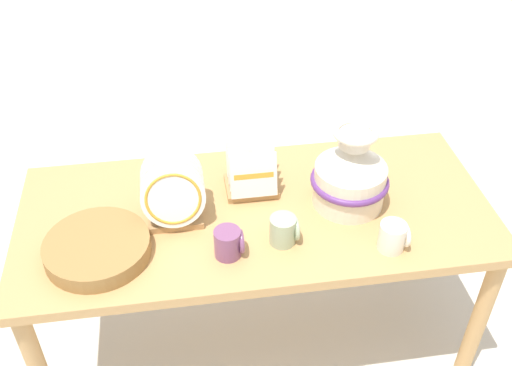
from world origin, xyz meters
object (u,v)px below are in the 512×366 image
dish_rack_square_plates (252,174)px  mug_cream_glaze (394,237)px  ceramic_vase (351,173)px  mug_sage_glaze (284,230)px  dish_rack_round_plates (173,195)px  wicker_charger_stack (97,248)px  mug_plum_glaze (229,243)px

dish_rack_square_plates → mug_cream_glaze: size_ratio=1.91×
ceramic_vase → mug_sage_glaze: ceramic_vase is taller
mug_cream_glaze → dish_rack_square_plates: bearing=137.6°
ceramic_vase → mug_cream_glaze: (0.08, -0.23, -0.07)m
dish_rack_round_plates → dish_rack_square_plates: size_ratio=1.25×
mug_cream_glaze → wicker_charger_stack: bearing=173.3°
dish_rack_square_plates → mug_sage_glaze: 0.27m
ceramic_vase → mug_sage_glaze: (-0.24, -0.15, -0.07)m
wicker_charger_stack → mug_cream_glaze: size_ratio=3.41×
dish_rack_round_plates → mug_plum_glaze: size_ratio=2.39×
mug_cream_glaze → mug_plum_glaze: size_ratio=1.00×
ceramic_vase → mug_sage_glaze: 0.29m
wicker_charger_stack → ceramic_vase: bearing=8.9°
mug_plum_glaze → mug_cream_glaze: bearing=-5.4°
dish_rack_round_plates → mug_cream_glaze: (0.64, -0.23, -0.05)m
wicker_charger_stack → mug_cream_glaze: 0.88m
dish_rack_round_plates → dish_rack_square_plates: 0.29m
dish_rack_round_plates → ceramic_vase: bearing=-0.4°
dish_rack_round_plates → mug_sage_glaze: 0.36m
mug_sage_glaze → mug_plum_glaze: same height
ceramic_vase → mug_plum_glaze: (-0.41, -0.18, -0.07)m
dish_rack_round_plates → wicker_charger_stack: dish_rack_round_plates is taller
dish_rack_square_plates → mug_cream_glaze: 0.51m
dish_rack_square_plates → mug_cream_glaze: (0.38, -0.34, -0.01)m
dish_rack_square_plates → mug_sage_glaze: size_ratio=1.91×
mug_plum_glaze → ceramic_vase: bearing=23.7°
ceramic_vase → dish_rack_round_plates: size_ratio=1.30×
mug_cream_glaze → mug_sage_glaze: size_ratio=1.00×
ceramic_vase → wicker_charger_stack: 0.81m
ceramic_vase → wicker_charger_stack: ceramic_vase is taller
dish_rack_square_plates → mug_plum_glaze: dish_rack_square_plates is taller
dish_rack_square_plates → mug_cream_glaze: bearing=-42.4°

